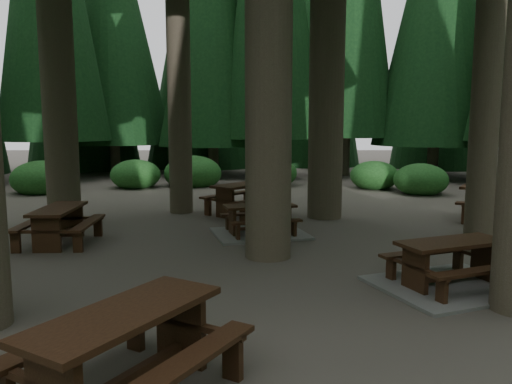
{
  "coord_description": "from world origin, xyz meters",
  "views": [
    {
      "loc": [
        0.55,
        -8.8,
        2.42
      ],
      "look_at": [
        0.58,
        1.02,
        1.1
      ],
      "focal_mm": 35.0,
      "sensor_mm": 36.0,
      "label": 1
    }
  ],
  "objects_px": {
    "picnic_table_a": "(451,272)",
    "picnic_table_c": "(260,225)",
    "picnic_table_b": "(59,220)",
    "picnic_table_f": "(245,194)",
    "picnic_table_e": "(126,340)",
    "picnic_table_d": "(505,200)"
  },
  "relations": [
    {
      "from": "picnic_table_d",
      "to": "picnic_table_c",
      "type": "bearing_deg",
      "value": -134.42
    },
    {
      "from": "picnic_table_b",
      "to": "picnic_table_c",
      "type": "height_order",
      "value": "picnic_table_b"
    },
    {
      "from": "picnic_table_b",
      "to": "picnic_table_f",
      "type": "xyz_separation_m",
      "value": [
        3.74,
        3.42,
        0.06
      ]
    },
    {
      "from": "picnic_table_c",
      "to": "picnic_table_a",
      "type": "bearing_deg",
      "value": -67.36
    },
    {
      "from": "picnic_table_c",
      "to": "picnic_table_e",
      "type": "bearing_deg",
      "value": -115.6
    },
    {
      "from": "picnic_table_c",
      "to": "picnic_table_e",
      "type": "distance_m",
      "value": 6.82
    },
    {
      "from": "picnic_table_b",
      "to": "picnic_table_d",
      "type": "distance_m",
      "value": 10.45
    },
    {
      "from": "picnic_table_f",
      "to": "picnic_table_d",
      "type": "bearing_deg",
      "value": -59.19
    },
    {
      "from": "picnic_table_a",
      "to": "picnic_table_b",
      "type": "relative_size",
      "value": 1.45
    },
    {
      "from": "picnic_table_f",
      "to": "picnic_table_c",
      "type": "bearing_deg",
      "value": -130.32
    },
    {
      "from": "picnic_table_d",
      "to": "picnic_table_f",
      "type": "relative_size",
      "value": 1.04
    },
    {
      "from": "picnic_table_a",
      "to": "picnic_table_d",
      "type": "distance_m",
      "value": 5.99
    },
    {
      "from": "picnic_table_a",
      "to": "picnic_table_d",
      "type": "height_order",
      "value": "picnic_table_d"
    },
    {
      "from": "picnic_table_b",
      "to": "picnic_table_e",
      "type": "bearing_deg",
      "value": -156.02
    },
    {
      "from": "picnic_table_b",
      "to": "picnic_table_f",
      "type": "height_order",
      "value": "picnic_table_f"
    },
    {
      "from": "picnic_table_d",
      "to": "picnic_table_f",
      "type": "bearing_deg",
      "value": -157.41
    },
    {
      "from": "picnic_table_d",
      "to": "picnic_table_e",
      "type": "height_order",
      "value": "picnic_table_d"
    },
    {
      "from": "picnic_table_e",
      "to": "picnic_table_f",
      "type": "bearing_deg",
      "value": 25.21
    },
    {
      "from": "picnic_table_a",
      "to": "picnic_table_c",
      "type": "relative_size",
      "value": 1.11
    },
    {
      "from": "picnic_table_c",
      "to": "picnic_table_f",
      "type": "bearing_deg",
      "value": 83.25
    },
    {
      "from": "picnic_table_a",
      "to": "picnic_table_e",
      "type": "distance_m",
      "value": 5.09
    },
    {
      "from": "picnic_table_f",
      "to": "picnic_table_a",
      "type": "bearing_deg",
      "value": -111.38
    }
  ]
}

